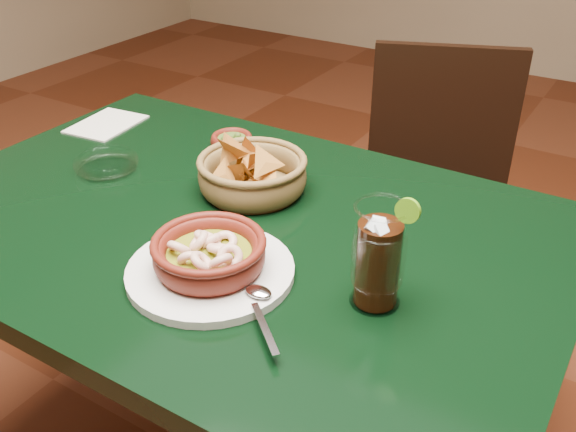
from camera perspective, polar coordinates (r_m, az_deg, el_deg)
The scene contains 8 objects.
dining_table at distance 1.22m, azimuth -5.14°, elevation -4.25°, with size 1.20×0.80×0.75m.
dining_chair at distance 1.78m, azimuth 12.95°, elevation 1.03°, with size 0.53×0.53×0.89m.
shrimp_plate at distance 1.00m, azimuth -6.98°, elevation -3.73°, with size 0.33×0.27×0.08m.
chip_basket at distance 1.23m, azimuth -3.20°, elevation 3.78°, with size 0.24×0.24×0.14m.
guacamole_ramekin at distance 1.42m, azimuth -5.02°, elevation 6.60°, with size 0.11×0.11×0.04m.
cola_drink at distance 0.92m, azimuth 8.03°, elevation -3.63°, with size 0.16×0.16×0.19m.
glass_ashtray at distance 1.38m, azimuth -15.86°, elevation 4.56°, with size 0.14×0.14×0.03m.
paper_menu at distance 1.61m, azimuth -15.84°, elevation 7.86°, with size 0.14×0.18×0.00m.
Camera 1 is at (0.61, -0.79, 1.35)m, focal length 40.00 mm.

